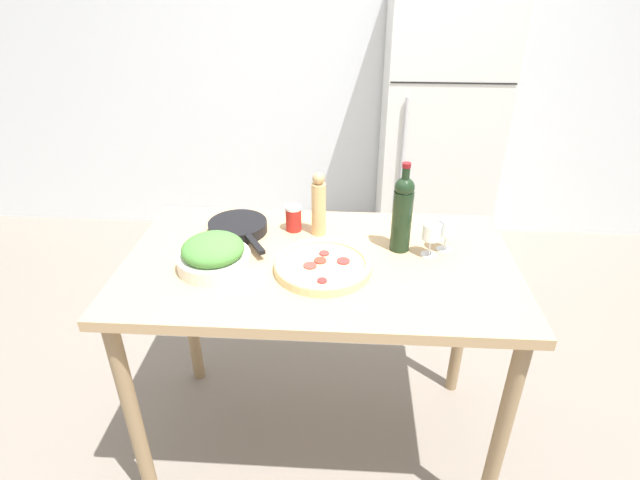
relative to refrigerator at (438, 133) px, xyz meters
The scene contains 12 objects.
ground_plane 2.07m from the refrigerator, 111.44° to the right, with size 14.00×14.00×0.00m, color slate.
wall_back 0.87m from the refrigerator, 152.56° to the left, with size 6.40×0.06×2.60m.
refrigerator is the anchor object (origin of this frame).
prep_counter 1.87m from the refrigerator, 111.44° to the right, with size 1.42×0.80×0.94m.
wine_bottle 1.70m from the refrigerator, 103.26° to the right, with size 0.07×0.07×0.34m.
wine_glass_near 1.71m from the refrigerator, 99.50° to the right, with size 0.07×0.07×0.13m.
wine_glass_far 1.66m from the refrigerator, 97.61° to the right, with size 0.07×0.07×0.13m.
pepper_mill 1.70m from the refrigerator, 114.41° to the right, with size 0.06×0.06×0.26m.
salad_bowl 2.09m from the refrigerator, 120.12° to the right, with size 0.26×0.26×0.12m.
homemade_pizza 1.93m from the refrigerator, 110.25° to the right, with size 0.34×0.34×0.04m.
salt_canister 1.72m from the refrigerator, 117.82° to the right, with size 0.06×0.06×0.11m.
cast_iron_skillet 1.85m from the refrigerator, 123.44° to the right, with size 0.26×0.34×0.04m.
Camera 1 is at (0.10, -1.54, 1.90)m, focal length 28.00 mm.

